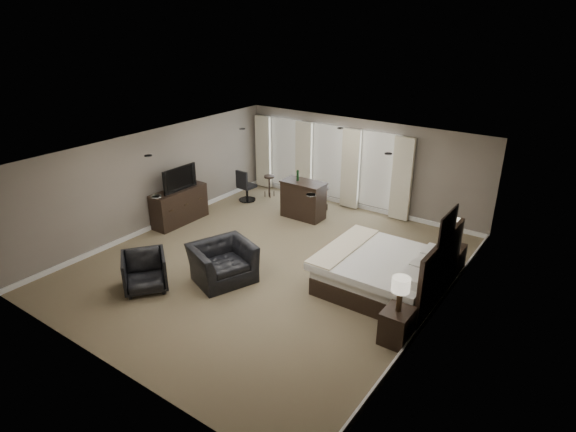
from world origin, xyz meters
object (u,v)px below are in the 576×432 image
Objects in this scene: lamp_far at (454,233)px; dresser at (179,206)px; nightstand_near at (397,326)px; bar_stool_left at (269,186)px; bed at (386,257)px; armchair_near at (222,257)px; lamp_near at (400,295)px; desk_chair at (247,185)px; tv at (178,187)px; bar_counter at (303,200)px; nightstand_far at (450,260)px; bar_stool_right at (322,199)px; armchair_far at (144,270)px.

dresser is (-6.92, -1.46, -0.49)m from lamp_far.
bar_stool_left is at bearing 144.21° from nightstand_near.
armchair_near is at bearing -151.70° from bed.
lamp_near is 0.39× the size of dresser.
desk_chair is (-5.58, 2.30, -0.25)m from bed.
nightstand_near is 0.63m from lamp_near.
tv is at bearing 168.23° from nightstand_near.
bed reaches higher than lamp_near.
lamp_near reaches higher than bar_counter.
nightstand_near is 0.97× the size of lamp_near.
bar_stool_left is (-2.23, 4.58, -0.21)m from armchair_near.
desk_chair is at bearing 172.54° from nightstand_far.
dresser is at bearing -105.04° from bar_stool_left.
armchair_near is (-3.89, -0.17, -0.40)m from lamp_near.
bed is 1.87× the size of armchair_near.
bed is 1.72m from lamp_far.
nightstand_near is at bearing -46.33° from bar_stool_right.
nightstand_far is at bearing 90.00° from lamp_near.
armchair_far is 1.24× the size of bar_stool_right.
nightstand_far is at bearing 58.46° from bed.
nightstand_near is 0.50× the size of armchair_near.
armchair_far is (-1.05, -1.21, -0.11)m from armchair_near.
bed is 2.37× the size of desk_chair.
lamp_far reaches higher than bar_stool_left.
tv is (-6.92, 1.44, 0.71)m from nightstand_near.
desk_chair is at bearing 149.91° from nightstand_near.
dresser is (-6.92, 1.44, 0.16)m from nightstand_near.
dresser is at bearing 0.00° from tv.
nightstand_near is 0.56× the size of tv.
lamp_near is at bearing -90.00° from lamp_far.
bar_stool_right is at bearing 160.49° from nightstand_far.
bed reaches higher than bar_stool_right.
tv is 4.07m from bar_stool_right.
armchair_near is (3.03, -1.61, 0.07)m from dresser.
dresser is 1.86× the size of armchair_far.
nightstand_near is 0.88× the size of bar_stool_right.
nightstand_far is at bearing 90.00° from lamp_far.
armchair_far is 1.30× the size of bar_stool_left.
bed is 6.04m from desk_chair.
armchair_far reaches higher than bar_stool_right.
bar_stool_left is 1.94m from bar_stool_right.
bar_stool_right is at bearing 138.32° from bed.
armchair_near is 4.56m from bar_stool_right.
bed is 3.73× the size of lamp_far.
lamp_near is 5.15m from armchair_far.
lamp_far is at bearing 90.00° from nightstand_near.
lamp_far is 0.57× the size of tv.
nightstand_near is at bearing 154.01° from desk_chair.
armchair_near reaches higher than bar_stool_right.
bar_counter reaches higher than armchair_far.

